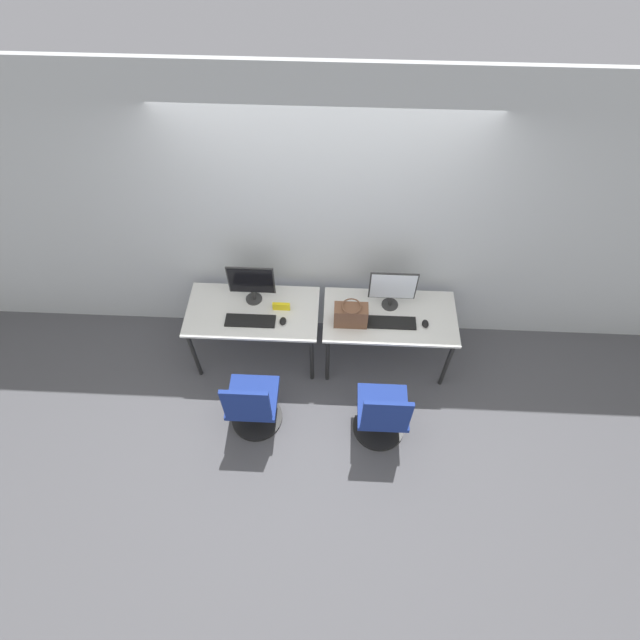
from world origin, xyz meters
TOP-DOWN VIEW (x-y plane):
  - ground_plane at (0.00, 0.00)m, footprint 20.00×20.00m
  - wall_back at (0.00, 0.76)m, footprint 12.00×0.05m
  - desk_left at (-0.64, 0.32)m, footprint 1.22×0.64m
  - monitor_left at (-0.64, 0.46)m, footprint 0.43×0.15m
  - keyboard_left at (-0.64, 0.19)m, footprint 0.46×0.14m
  - mouse_left at (-0.34, 0.20)m, footprint 0.06×0.09m
  - office_chair_left at (-0.57, -0.47)m, footprint 0.48×0.48m
  - desk_right at (0.64, 0.32)m, footprint 1.22×0.64m
  - monitor_right at (0.64, 0.45)m, footprint 0.43×0.15m
  - keyboard_right at (0.64, 0.23)m, footprint 0.46×0.14m
  - mouse_right at (0.95, 0.23)m, footprint 0.06×0.09m
  - office_chair_right at (0.58, -0.51)m, footprint 0.48×0.48m
  - handbag at (0.27, 0.22)m, footprint 0.30×0.18m
  - placard_left at (-0.37, 0.35)m, footprint 0.16×0.03m

SIDE VIEW (x-z plane):
  - ground_plane at x=0.00m, z-range 0.00..0.00m
  - office_chair_left at x=-0.57m, z-range -0.09..0.78m
  - office_chair_right at x=0.58m, z-range -0.09..0.78m
  - desk_left at x=-0.64m, z-range 0.28..1.00m
  - desk_right at x=0.64m, z-range 0.28..1.00m
  - keyboard_left at x=-0.64m, z-range 0.72..0.74m
  - keyboard_right at x=0.64m, z-range 0.72..0.74m
  - mouse_left at x=-0.34m, z-range 0.72..0.75m
  - mouse_right at x=0.95m, z-range 0.72..0.75m
  - placard_left at x=-0.37m, z-range 0.72..0.80m
  - handbag at x=0.27m, z-range 0.71..0.95m
  - monitor_left at x=-0.64m, z-range 0.74..1.17m
  - monitor_right at x=0.64m, z-range 0.74..1.17m
  - wall_back at x=0.00m, z-range 0.00..2.80m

